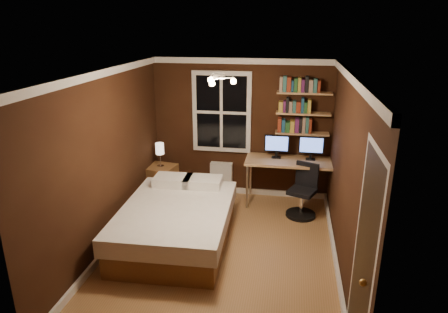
% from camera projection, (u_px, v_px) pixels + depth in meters
% --- Properties ---
extents(floor, '(4.20, 4.20, 0.00)m').
position_uv_depth(floor, '(221.00, 251.00, 5.64)').
color(floor, olive).
rests_on(floor, ground).
extents(wall_back, '(3.20, 0.04, 2.50)m').
position_uv_depth(wall_back, '(241.00, 129.00, 7.20)').
color(wall_back, black).
rests_on(wall_back, ground).
extents(wall_left, '(0.04, 4.20, 2.50)m').
position_uv_depth(wall_left, '(106.00, 162.00, 5.50)').
color(wall_left, black).
rests_on(wall_left, ground).
extents(wall_right, '(0.04, 4.20, 2.50)m').
position_uv_depth(wall_right, '(346.00, 176.00, 4.98)').
color(wall_right, black).
rests_on(wall_right, ground).
extents(ceiling, '(3.20, 4.20, 0.02)m').
position_uv_depth(ceiling, '(220.00, 72.00, 4.84)').
color(ceiling, white).
rests_on(ceiling, wall_back).
extents(window, '(1.06, 0.06, 1.46)m').
position_uv_depth(window, '(222.00, 112.00, 7.13)').
color(window, silver).
rests_on(window, wall_back).
extents(door, '(0.03, 0.82, 2.05)m').
position_uv_depth(door, '(363.00, 261.00, 3.61)').
color(door, black).
rests_on(door, ground).
extents(door_knob, '(0.06, 0.06, 0.06)m').
position_uv_depth(door_knob, '(363.00, 283.00, 3.34)').
color(door_knob, '#B6863E').
rests_on(door_knob, door).
extents(ceiling_fixture, '(0.44, 0.44, 0.18)m').
position_uv_depth(ceiling_fixture, '(219.00, 82.00, 4.78)').
color(ceiling_fixture, beige).
rests_on(ceiling_fixture, ceiling).
extents(bookshelf_lower, '(0.92, 0.22, 0.03)m').
position_uv_depth(bookshelf_lower, '(302.00, 133.00, 6.92)').
color(bookshelf_lower, tan).
rests_on(bookshelf_lower, wall_back).
extents(books_row_lower, '(0.54, 0.16, 0.23)m').
position_uv_depth(books_row_lower, '(302.00, 126.00, 6.88)').
color(books_row_lower, maroon).
rests_on(books_row_lower, bookshelf_lower).
extents(bookshelf_middle, '(0.92, 0.22, 0.03)m').
position_uv_depth(bookshelf_middle, '(303.00, 113.00, 6.81)').
color(bookshelf_middle, tan).
rests_on(bookshelf_middle, wall_back).
extents(books_row_middle, '(0.54, 0.16, 0.23)m').
position_uv_depth(books_row_middle, '(304.00, 106.00, 6.76)').
color(books_row_middle, navy).
rests_on(books_row_middle, bookshelf_middle).
extents(bookshelf_upper, '(0.92, 0.22, 0.03)m').
position_uv_depth(bookshelf_upper, '(304.00, 93.00, 6.69)').
color(bookshelf_upper, tan).
rests_on(bookshelf_upper, wall_back).
extents(books_row_upper, '(0.66, 0.16, 0.23)m').
position_uv_depth(books_row_upper, '(305.00, 85.00, 6.65)').
color(books_row_upper, '#255827').
rests_on(books_row_upper, bookshelf_upper).
extents(bed, '(1.59, 2.16, 0.72)m').
position_uv_depth(bed, '(177.00, 222.00, 5.81)').
color(bed, brown).
rests_on(bed, ground).
extents(nightstand, '(0.57, 0.57, 0.61)m').
position_uv_depth(nightstand, '(162.00, 182.00, 7.29)').
color(nightstand, brown).
rests_on(nightstand, ground).
extents(bedside_lamp, '(0.15, 0.15, 0.43)m').
position_uv_depth(bedside_lamp, '(160.00, 155.00, 7.13)').
color(bedside_lamp, beige).
rests_on(bedside_lamp, nightstand).
extents(radiator, '(0.41, 0.14, 0.61)m').
position_uv_depth(radiator, '(221.00, 178.00, 7.45)').
color(radiator, silver).
rests_on(radiator, ground).
extents(desk, '(1.73, 0.65, 0.82)m').
position_uv_depth(desk, '(296.00, 164.00, 6.88)').
color(desk, tan).
rests_on(desk, ground).
extents(monitor_left, '(0.43, 0.12, 0.41)m').
position_uv_depth(monitor_left, '(277.00, 146.00, 6.93)').
color(monitor_left, black).
rests_on(monitor_left, desk).
extents(monitor_right, '(0.43, 0.12, 0.41)m').
position_uv_depth(monitor_right, '(311.00, 148.00, 6.83)').
color(monitor_right, black).
rests_on(monitor_right, desk).
extents(desk_lamp, '(0.14, 0.32, 0.44)m').
position_uv_depth(desk_lamp, '(347.00, 153.00, 6.54)').
color(desk_lamp, silver).
rests_on(desk_lamp, desk).
extents(office_chair, '(0.52, 0.52, 0.89)m').
position_uv_depth(office_chair, '(303.00, 197.00, 6.61)').
color(office_chair, black).
rests_on(office_chair, ground).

